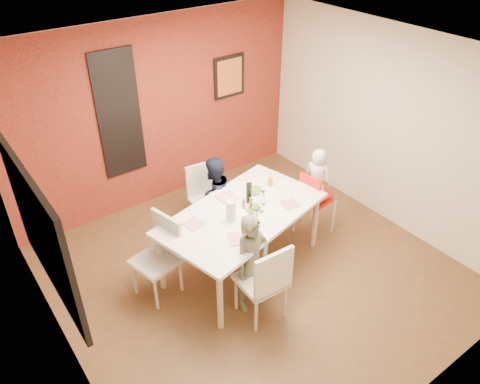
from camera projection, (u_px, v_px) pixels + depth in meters
ground at (254, 272)px, 5.87m from camera, size 4.50×4.50×0.00m
ceiling at (259, 60)px, 4.38m from camera, size 4.50×4.50×0.02m
wall_back at (159, 114)px, 6.64m from camera, size 4.50×0.02×2.70m
wall_front at (435, 306)px, 3.61m from camera, size 4.50×0.02×2.70m
wall_left at (50, 264)px, 4.01m from camera, size 0.02×4.50×2.70m
wall_right at (389, 128)px, 6.24m from camera, size 0.02×4.50×2.70m
brick_accent_wall at (160, 114)px, 6.63m from camera, size 4.50×0.02×2.70m
picture_window_frame at (41, 232)px, 4.05m from camera, size 0.05×1.70×1.30m
picture_window_pane at (43, 232)px, 4.06m from camera, size 0.02×1.55×1.15m
glassblock_strip at (119, 115)px, 6.24m from camera, size 0.55×0.03×1.70m
glassblock_surround at (119, 115)px, 6.23m from camera, size 0.60×0.03×1.76m
art_print_frame at (229, 77)px, 7.04m from camera, size 0.54×0.03×0.64m
art_print_canvas at (230, 77)px, 7.03m from camera, size 0.44×0.01×0.54m
dining_table at (242, 217)px, 5.56m from camera, size 2.21×1.55×0.84m
chair_near at (266, 280)px, 4.95m from camera, size 0.50×0.50×1.02m
chair_far at (205, 194)px, 6.41m from camera, size 0.48×0.48×0.94m
chair_left at (161, 252)px, 5.34m from camera, size 0.56×0.56×1.01m
high_chair at (314, 198)px, 6.21m from camera, size 0.45×0.45×0.97m
child_near at (252, 264)px, 5.10m from camera, size 0.47×0.32×1.23m
child_far at (214, 198)px, 6.21m from camera, size 0.68×0.61×1.17m
toddler at (317, 175)px, 6.03m from camera, size 0.34×0.41×0.73m
plate_near_left at (239, 238)px, 5.10m from camera, size 0.29×0.29×0.01m
plate_far_mid at (226, 197)px, 5.78m from camera, size 0.23×0.23×0.01m
plate_near_right at (290, 204)px, 5.66m from camera, size 0.22×0.22×0.01m
plate_far_left at (194, 224)px, 5.32m from camera, size 0.24×0.24×0.01m
salad_bowl_a at (255, 209)px, 5.54m from camera, size 0.24×0.24×0.05m
salad_bowl_b at (255, 190)px, 5.88m from camera, size 0.21×0.21×0.05m
wine_bottle at (249, 193)px, 5.62m from camera, size 0.07×0.07×0.27m
wine_glass_a at (256, 217)px, 5.28m from camera, size 0.07×0.07×0.19m
wine_glass_b at (262, 198)px, 5.61m from camera, size 0.06×0.06×0.18m
paper_towel_roll at (231, 211)px, 5.33m from camera, size 0.11×0.11×0.25m
condiment_red at (250, 207)px, 5.51m from camera, size 0.03×0.03×0.13m
condiment_green at (251, 203)px, 5.56m from camera, size 0.04×0.04×0.14m
condiment_brown at (243, 204)px, 5.56m from camera, size 0.03×0.03×0.13m
sippy_cup at (270, 182)px, 5.98m from camera, size 0.07×0.07×0.11m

